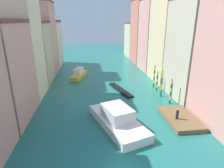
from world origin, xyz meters
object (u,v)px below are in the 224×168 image
at_px(mooring_pole_0, 171,91).
at_px(vaporetto_white, 117,119).
at_px(mooring_pole_2, 157,80).
at_px(waterfront_dock, 180,118).
at_px(person_on_dock, 177,114).
at_px(gondola_black, 120,90).
at_px(mooring_pole_1, 162,83).
at_px(mooring_pole_3, 154,76).
at_px(motorboat_0, 79,74).

distance_m(mooring_pole_0, vaporetto_white, 11.50).
bearing_deg(mooring_pole_2, waterfront_dock, -94.10).
bearing_deg(vaporetto_white, person_on_dock, -1.55).
bearing_deg(vaporetto_white, gondola_black, 78.75).
xyz_separation_m(person_on_dock, mooring_pole_1, (1.30, 9.25, 1.32)).
height_order(mooring_pole_0, mooring_pole_3, mooring_pole_3).
bearing_deg(motorboat_0, mooring_pole_0, -48.30).
xyz_separation_m(mooring_pole_2, motorboat_0, (-15.70, 11.35, -1.23)).
bearing_deg(mooring_pole_3, mooring_pole_0, -90.72).
height_order(person_on_dock, gondola_black, person_on_dock).
xyz_separation_m(person_on_dock, gondola_black, (-5.53, 13.17, -1.09)).
xyz_separation_m(person_on_dock, vaporetto_white, (-8.11, 0.22, -0.31)).
bearing_deg(gondola_black, person_on_dock, -67.21).
bearing_deg(motorboat_0, gondola_black, -51.23).
xyz_separation_m(mooring_pole_0, mooring_pole_3, (0.11, 8.48, 0.13)).
height_order(waterfront_dock, gondola_black, waterfront_dock).
distance_m(mooring_pole_1, gondola_black, 8.24).
distance_m(person_on_dock, motorboat_0, 27.65).
xyz_separation_m(mooring_pole_0, vaporetto_white, (-9.78, -5.92, -1.28)).
height_order(mooring_pole_3, gondola_black, mooring_pole_3).
bearing_deg(vaporetto_white, motorboat_0, 104.19).
bearing_deg(vaporetto_white, mooring_pole_0, 31.18).
relative_size(mooring_pole_0, gondola_black, 0.52).
bearing_deg(mooring_pole_3, vaporetto_white, -124.46).
relative_size(person_on_dock, vaporetto_white, 0.13).
distance_m(mooring_pole_3, gondola_black, 7.76).
xyz_separation_m(waterfront_dock, gondola_black, (-6.32, 12.57, -0.11)).
bearing_deg(motorboat_0, vaporetto_white, -75.81).
height_order(person_on_dock, mooring_pole_1, mooring_pole_1).
height_order(mooring_pole_0, mooring_pole_2, mooring_pole_0).
height_order(mooring_pole_1, gondola_black, mooring_pole_1).
bearing_deg(mooring_pole_1, motorboat_0, 136.56).
bearing_deg(motorboat_0, mooring_pole_3, -30.09).
height_order(gondola_black, motorboat_0, motorboat_0).
xyz_separation_m(mooring_pole_1, motorboat_0, (-15.37, 14.56, -1.76)).
height_order(mooring_pole_2, motorboat_0, mooring_pole_2).
xyz_separation_m(waterfront_dock, mooring_pole_3, (0.99, 14.02, 2.08)).
bearing_deg(gondola_black, motorboat_0, 128.77).
height_order(waterfront_dock, mooring_pole_0, mooring_pole_0).
height_order(person_on_dock, mooring_pole_3, mooring_pole_3).
bearing_deg(vaporetto_white, mooring_pole_2, 51.46).
bearing_deg(mooring_pole_2, mooring_pole_3, 86.26).
xyz_separation_m(waterfront_dock, motorboat_0, (-14.85, 23.20, 0.55)).
height_order(mooring_pole_3, motorboat_0, mooring_pole_3).
distance_m(person_on_dock, mooring_pole_1, 9.43).
distance_m(waterfront_dock, mooring_pole_2, 12.01).
bearing_deg(mooring_pole_3, motorboat_0, 149.91).
bearing_deg(mooring_pole_1, mooring_pole_0, -83.24).
bearing_deg(person_on_dock, vaporetto_white, 178.45).
bearing_deg(mooring_pole_1, person_on_dock, -97.99).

